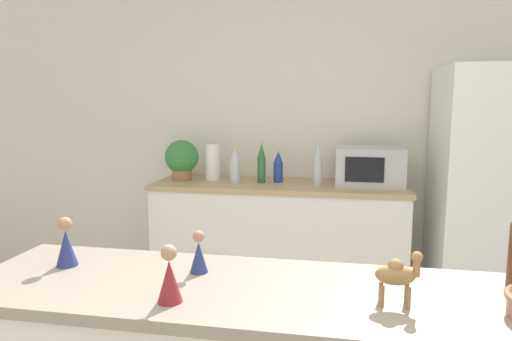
% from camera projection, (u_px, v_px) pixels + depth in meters
% --- Properties ---
extents(wall_back, '(8.00, 0.06, 2.55)m').
position_uv_depth(wall_back, '(320.00, 132.00, 3.66)').
color(wall_back, silver).
rests_on(wall_back, ground_plane).
extents(back_counter, '(1.89, 0.63, 0.90)m').
position_uv_depth(back_counter, '(279.00, 240.00, 3.51)').
color(back_counter, white).
rests_on(back_counter, ground_plane).
extents(refrigerator, '(0.95, 0.74, 1.74)m').
position_uv_depth(refrigerator, '(509.00, 197.00, 3.08)').
color(refrigerator, white).
rests_on(refrigerator, ground_plane).
extents(potted_plant, '(0.26, 0.26, 0.31)m').
position_uv_depth(potted_plant, '(182.00, 158.00, 3.55)').
color(potted_plant, '#9E6B47').
rests_on(potted_plant, back_counter).
extents(paper_towel_roll, '(0.11, 0.11, 0.28)m').
position_uv_depth(paper_towel_roll, '(213.00, 162.00, 3.55)').
color(paper_towel_roll, white).
rests_on(paper_towel_roll, back_counter).
extents(microwave, '(0.48, 0.37, 0.28)m').
position_uv_depth(microwave, '(369.00, 166.00, 3.32)').
color(microwave, '#B2B5BA').
rests_on(microwave, back_counter).
extents(back_bottle_0, '(0.06, 0.06, 0.31)m').
position_uv_depth(back_bottle_0, '(262.00, 163.00, 3.43)').
color(back_bottle_0, '#2D6033').
rests_on(back_bottle_0, back_counter).
extents(back_bottle_1, '(0.08, 0.08, 0.29)m').
position_uv_depth(back_bottle_1, '(235.00, 166.00, 3.39)').
color(back_bottle_1, '#B2B7BC').
rests_on(back_bottle_1, back_counter).
extents(back_bottle_2, '(0.07, 0.07, 0.24)m').
position_uv_depth(back_bottle_2, '(278.00, 167.00, 3.46)').
color(back_bottle_2, navy).
rests_on(back_bottle_2, back_counter).
extents(back_bottle_3, '(0.07, 0.07, 0.32)m').
position_uv_depth(back_bottle_3, '(318.00, 165.00, 3.30)').
color(back_bottle_3, '#B2B7BC').
rests_on(back_bottle_3, back_counter).
extents(camel_figurine, '(0.12, 0.06, 0.15)m').
position_uv_depth(camel_figurine, '(397.00, 274.00, 1.23)').
color(camel_figurine, olive).
rests_on(camel_figurine, bar_counter).
extents(wise_man_figurine_blue, '(0.07, 0.07, 0.17)m').
position_uv_depth(wise_man_figurine_blue, '(66.00, 245.00, 1.54)').
color(wise_man_figurine_blue, navy).
rests_on(wise_man_figurine_blue, bar_counter).
extents(wise_man_figurine_crimson, '(0.07, 0.07, 0.16)m').
position_uv_depth(wise_man_figurine_crimson, '(169.00, 277.00, 1.25)').
color(wise_man_figurine_crimson, maroon).
rests_on(wise_man_figurine_crimson, bar_counter).
extents(wise_man_figurine_purple, '(0.06, 0.06, 0.14)m').
position_uv_depth(wise_man_figurine_purple, '(199.00, 254.00, 1.48)').
color(wise_man_figurine_purple, navy).
rests_on(wise_man_figurine_purple, bar_counter).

